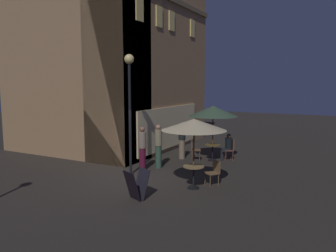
{
  "coord_description": "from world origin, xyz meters",
  "views": [
    {
      "loc": [
        -9.91,
        -6.84,
        3.51
      ],
      "look_at": [
        1.35,
        -0.85,
        1.86
      ],
      "focal_mm": 35.41,
      "sensor_mm": 36.0,
      "label": 1
    }
  ],
  "objects_px": {
    "cafe_chair_0": "(194,148)",
    "patron_standing_1": "(182,140)",
    "menu_sandwich_board": "(137,184)",
    "cafe_chair_1": "(231,148)",
    "cafe_chair_2": "(214,171)",
    "patron_standing_2": "(158,146)",
    "patio_umbrella_0": "(213,111)",
    "patio_umbrella_1": "(194,125)",
    "street_lamp_near_corner": "(130,88)",
    "patron_seated_0": "(228,145)",
    "cafe_table_0": "(212,149)",
    "cafe_table_1": "(193,172)",
    "patron_standing_3": "(142,148)"
  },
  "relations": [
    {
      "from": "menu_sandwich_board",
      "to": "cafe_table_1",
      "type": "bearing_deg",
      "value": -9.18
    },
    {
      "from": "cafe_chair_2",
      "to": "patron_standing_2",
      "type": "xyz_separation_m",
      "value": [
        1.16,
        2.87,
        0.41
      ]
    },
    {
      "from": "menu_sandwich_board",
      "to": "cafe_chair_1",
      "type": "relative_size",
      "value": 0.92
    },
    {
      "from": "cafe_chair_1",
      "to": "patron_standing_3",
      "type": "distance_m",
      "value": 4.28
    },
    {
      "from": "cafe_table_0",
      "to": "street_lamp_near_corner",
      "type": "bearing_deg",
      "value": 151.78
    },
    {
      "from": "patio_umbrella_1",
      "to": "patron_standing_3",
      "type": "height_order",
      "value": "patio_umbrella_1"
    },
    {
      "from": "menu_sandwich_board",
      "to": "cafe_table_0",
      "type": "distance_m",
      "value": 5.88
    },
    {
      "from": "patron_standing_2",
      "to": "cafe_table_1",
      "type": "bearing_deg",
      "value": -34.86
    },
    {
      "from": "cafe_chair_1",
      "to": "patron_standing_2",
      "type": "height_order",
      "value": "patron_standing_2"
    },
    {
      "from": "patio_umbrella_0",
      "to": "patio_umbrella_1",
      "type": "height_order",
      "value": "patio_umbrella_0"
    },
    {
      "from": "cafe_chair_1",
      "to": "cafe_table_1",
      "type": "bearing_deg",
      "value": 60.2
    },
    {
      "from": "menu_sandwich_board",
      "to": "patio_umbrella_1",
      "type": "height_order",
      "value": "patio_umbrella_1"
    },
    {
      "from": "cafe_chair_2",
      "to": "patron_standing_3",
      "type": "relative_size",
      "value": 0.48
    },
    {
      "from": "patio_umbrella_0",
      "to": "menu_sandwich_board",
      "type": "bearing_deg",
      "value": 177.62
    },
    {
      "from": "cafe_chair_0",
      "to": "patron_standing_3",
      "type": "distance_m",
      "value": 2.85
    },
    {
      "from": "cafe_chair_1",
      "to": "patron_standing_2",
      "type": "distance_m",
      "value": 3.55
    },
    {
      "from": "cafe_table_0",
      "to": "cafe_table_1",
      "type": "relative_size",
      "value": 0.96
    },
    {
      "from": "street_lamp_near_corner",
      "to": "patron_standing_2",
      "type": "relative_size",
      "value": 2.51
    },
    {
      "from": "cafe_chair_0",
      "to": "cafe_chair_1",
      "type": "xyz_separation_m",
      "value": [
        0.78,
        -1.48,
        0.02
      ]
    },
    {
      "from": "street_lamp_near_corner",
      "to": "patron_standing_2",
      "type": "xyz_separation_m",
      "value": [
        1.38,
        -0.45,
        -2.39
      ]
    },
    {
      "from": "cafe_table_0",
      "to": "patio_umbrella_1",
      "type": "bearing_deg",
      "value": -168.22
    },
    {
      "from": "cafe_table_0",
      "to": "patron_standing_1",
      "type": "bearing_deg",
      "value": 101.52
    },
    {
      "from": "patron_standing_1",
      "to": "patron_standing_3",
      "type": "height_order",
      "value": "patron_standing_3"
    },
    {
      "from": "cafe_chair_1",
      "to": "cafe_chair_0",
      "type": "bearing_deg",
      "value": -3.67
    },
    {
      "from": "patio_umbrella_0",
      "to": "patron_standing_1",
      "type": "height_order",
      "value": "patio_umbrella_0"
    },
    {
      "from": "menu_sandwich_board",
      "to": "patio_umbrella_0",
      "type": "bearing_deg",
      "value": 20.4
    },
    {
      "from": "street_lamp_near_corner",
      "to": "cafe_chair_2",
      "type": "bearing_deg",
      "value": -86.18
    },
    {
      "from": "cafe_table_0",
      "to": "cafe_chair_0",
      "type": "distance_m",
      "value": 0.84
    },
    {
      "from": "cafe_table_1",
      "to": "patron_standing_2",
      "type": "bearing_deg",
      "value": 52.7
    },
    {
      "from": "street_lamp_near_corner",
      "to": "patron_standing_2",
      "type": "height_order",
      "value": "street_lamp_near_corner"
    },
    {
      "from": "patron_seated_0",
      "to": "patron_standing_2",
      "type": "xyz_separation_m",
      "value": [
        -2.65,
        2.11,
        0.23
      ]
    },
    {
      "from": "patio_umbrella_1",
      "to": "patron_standing_3",
      "type": "relative_size",
      "value": 1.32
    },
    {
      "from": "cafe_chair_2",
      "to": "patron_seated_0",
      "type": "bearing_deg",
      "value": -132.31
    },
    {
      "from": "cafe_chair_0",
      "to": "patron_standing_1",
      "type": "height_order",
      "value": "patron_standing_1"
    },
    {
      "from": "menu_sandwich_board",
      "to": "cafe_chair_0",
      "type": "relative_size",
      "value": 0.98
    },
    {
      "from": "patron_seated_0",
      "to": "patron_standing_3",
      "type": "relative_size",
      "value": 0.69
    },
    {
      "from": "street_lamp_near_corner",
      "to": "cafe_chair_1",
      "type": "height_order",
      "value": "street_lamp_near_corner"
    },
    {
      "from": "cafe_chair_2",
      "to": "patron_standing_2",
      "type": "distance_m",
      "value": 3.12
    },
    {
      "from": "patron_standing_3",
      "to": "patron_standing_2",
      "type": "bearing_deg",
      "value": -90.24
    },
    {
      "from": "menu_sandwich_board",
      "to": "patron_standing_3",
      "type": "distance_m",
      "value": 3.4
    },
    {
      "from": "patron_standing_1",
      "to": "patron_standing_3",
      "type": "distance_m",
      "value": 2.69
    },
    {
      "from": "cafe_chair_0",
      "to": "cafe_chair_1",
      "type": "distance_m",
      "value": 1.68
    },
    {
      "from": "cafe_table_1",
      "to": "patron_standing_3",
      "type": "height_order",
      "value": "patron_standing_3"
    },
    {
      "from": "cafe_table_0",
      "to": "patron_seated_0",
      "type": "xyz_separation_m",
      "value": [
        0.36,
        -0.59,
        0.17
      ]
    },
    {
      "from": "patio_umbrella_0",
      "to": "patron_standing_1",
      "type": "xyz_separation_m",
      "value": [
        -0.29,
        1.41,
        -1.39
      ]
    },
    {
      "from": "cafe_chair_1",
      "to": "patron_standing_1",
      "type": "relative_size",
      "value": 0.57
    },
    {
      "from": "cafe_chair_2",
      "to": "patron_seated_0",
      "type": "distance_m",
      "value": 3.89
    },
    {
      "from": "cafe_chair_0",
      "to": "cafe_table_1",
      "type": "bearing_deg",
      "value": -90.93
    },
    {
      "from": "cafe_chair_0",
      "to": "patron_standing_3",
      "type": "height_order",
      "value": "patron_standing_3"
    },
    {
      "from": "cafe_chair_0",
      "to": "cafe_table_0",
      "type": "bearing_deg",
      "value": -0.0
    }
  ]
}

